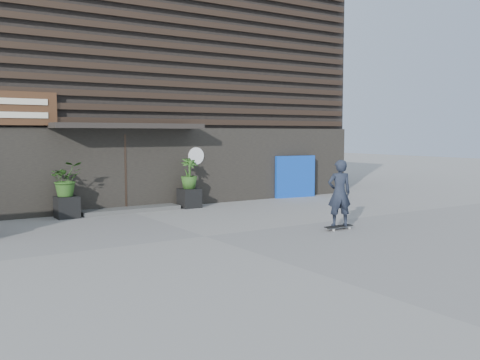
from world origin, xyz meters
TOP-DOWN VIEW (x-y plane):
  - ground at (0.00, 0.00)m, footprint 80.00×80.00m
  - entrance_step at (0.00, 4.60)m, footprint 3.00×0.80m
  - planter_pot_left at (-1.90, 4.40)m, footprint 0.60×0.60m
  - bamboo_left at (-1.90, 4.40)m, footprint 0.86×0.75m
  - planter_pot_right at (1.90, 4.40)m, footprint 0.60×0.60m
  - bamboo_right at (1.90, 4.40)m, footprint 0.54×0.54m
  - blue_tarp at (6.40, 4.70)m, footprint 1.62×0.33m
  - building at (-0.00, 9.96)m, footprint 18.00×11.00m
  - skateboarder at (3.14, -1.03)m, footprint 0.78×0.58m

SIDE VIEW (x-z plane):
  - ground at x=0.00m, z-range 0.00..0.00m
  - entrance_step at x=0.00m, z-range 0.00..0.12m
  - planter_pot_left at x=-1.90m, z-range 0.00..0.60m
  - planter_pot_right at x=1.90m, z-range 0.00..0.60m
  - blue_tarp at x=6.40m, z-range 0.00..1.52m
  - skateboarder at x=3.14m, z-range 0.04..1.74m
  - bamboo_left at x=-1.90m, z-range 0.60..1.56m
  - bamboo_right at x=1.90m, z-range 0.60..1.56m
  - building at x=0.00m, z-range -0.01..7.99m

